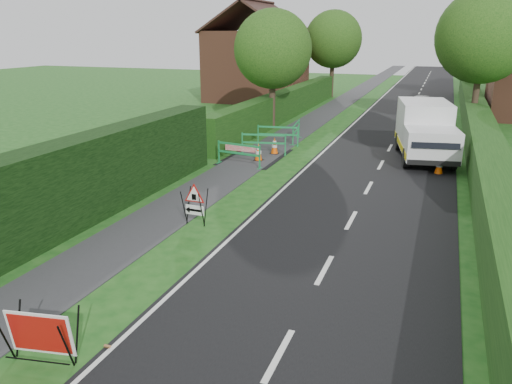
% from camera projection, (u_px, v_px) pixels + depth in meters
% --- Properties ---
extents(ground, '(120.00, 120.00, 0.00)m').
position_uv_depth(ground, '(211.00, 272.00, 11.77)').
color(ground, '#174B15').
rests_on(ground, ground).
extents(road_surface, '(6.00, 90.00, 0.02)m').
position_uv_depth(road_surface, '(416.00, 99.00, 42.14)').
color(road_surface, black).
rests_on(road_surface, ground).
extents(footpath, '(2.00, 90.00, 0.02)m').
position_uv_depth(footpath, '(351.00, 96.00, 43.98)').
color(footpath, '#2D2D30').
rests_on(footpath, ground).
extents(hedge_west_near, '(1.10, 18.00, 2.50)m').
position_uv_depth(hedge_west_near, '(43.00, 242.00, 13.44)').
color(hedge_west_near, black).
rests_on(hedge_west_near, ground).
extents(hedge_west_far, '(1.00, 24.00, 1.80)m').
position_uv_depth(hedge_west_far, '(286.00, 118.00, 33.06)').
color(hedge_west_far, '#14380F').
rests_on(hedge_west_far, ground).
extents(hedge_east, '(1.20, 50.00, 1.50)m').
position_uv_depth(hedge_east, '(478.00, 150.00, 23.87)').
color(hedge_east, '#14380F').
rests_on(hedge_east, ground).
extents(house_west, '(7.50, 7.40, 7.88)m').
position_uv_depth(house_west, '(257.00, 64.00, 40.98)').
color(house_west, brown).
rests_on(house_west, ground).
extents(tree_nw, '(4.40, 4.40, 6.70)m').
position_uv_depth(tree_nw, '(273.00, 49.00, 27.99)').
color(tree_nw, '#2D2116').
rests_on(tree_nw, ground).
extents(tree_ne, '(5.20, 5.20, 7.79)m').
position_uv_depth(tree_ne, '(483.00, 36.00, 27.67)').
color(tree_ne, '#2D2116').
rests_on(tree_ne, ground).
extents(tree_fw, '(4.80, 4.80, 7.24)m').
position_uv_depth(tree_fw, '(333.00, 39.00, 42.15)').
color(tree_fw, '#2D2116').
rests_on(tree_fw, ground).
extents(tree_fe, '(4.20, 4.20, 6.33)m').
position_uv_depth(tree_fe, '(471.00, 47.00, 42.23)').
color(tree_fe, '#2D2116').
rests_on(tree_fe, ground).
extents(red_rect_sign, '(1.24, 0.89, 0.98)m').
position_uv_depth(red_rect_sign, '(40.00, 334.00, 8.35)').
color(red_rect_sign, black).
rests_on(red_rect_sign, ground).
extents(triangle_sign, '(0.76, 0.76, 1.07)m').
position_uv_depth(triangle_sign, '(193.00, 201.00, 14.37)').
color(triangle_sign, black).
rests_on(triangle_sign, ground).
extents(works_van, '(3.01, 5.63, 2.44)m').
position_uv_depth(works_van, '(425.00, 130.00, 22.00)').
color(works_van, silver).
rests_on(works_van, ground).
extents(traffic_cone_0, '(0.38, 0.38, 0.79)m').
position_uv_depth(traffic_cone_0, '(439.00, 165.00, 19.75)').
color(traffic_cone_0, black).
rests_on(traffic_cone_0, ground).
extents(traffic_cone_1, '(0.38, 0.38, 0.79)m').
position_uv_depth(traffic_cone_1, '(454.00, 151.00, 21.97)').
color(traffic_cone_1, black).
rests_on(traffic_cone_1, ground).
extents(traffic_cone_2, '(0.38, 0.38, 0.79)m').
position_uv_depth(traffic_cone_2, '(448.00, 141.00, 24.15)').
color(traffic_cone_2, black).
rests_on(traffic_cone_2, ground).
extents(traffic_cone_3, '(0.38, 0.38, 0.79)m').
position_uv_depth(traffic_cone_3, '(258.00, 152.00, 21.83)').
color(traffic_cone_3, black).
rests_on(traffic_cone_3, ground).
extents(traffic_cone_4, '(0.38, 0.38, 0.79)m').
position_uv_depth(traffic_cone_4, '(275.00, 146.00, 23.05)').
color(traffic_cone_4, black).
rests_on(traffic_cone_4, ground).
extents(ped_barrier_0, '(2.09, 0.66, 1.00)m').
position_uv_depth(ped_barrier_0, '(239.00, 152.00, 20.87)').
color(ped_barrier_0, '#188440').
rests_on(ped_barrier_0, ground).
extents(ped_barrier_1, '(2.09, 0.76, 1.00)m').
position_uv_depth(ped_barrier_1, '(264.00, 141.00, 22.87)').
color(ped_barrier_1, '#188440').
rests_on(ped_barrier_1, ground).
extents(ped_barrier_2, '(2.09, 0.69, 1.00)m').
position_uv_depth(ped_barrier_2, '(278.00, 133.00, 24.73)').
color(ped_barrier_2, '#188440').
rests_on(ped_barrier_2, ground).
extents(ped_barrier_3, '(0.61, 2.09, 1.00)m').
position_uv_depth(ped_barrier_3, '(296.00, 129.00, 25.63)').
color(ped_barrier_3, '#188440').
rests_on(ped_barrier_3, ground).
extents(redwhite_plank, '(1.50, 0.10, 0.25)m').
position_uv_depth(redwhite_plank, '(241.00, 158.00, 22.38)').
color(redwhite_plank, red).
rests_on(redwhite_plank, ground).
extents(litter_can, '(0.12, 0.07, 0.07)m').
position_uv_depth(litter_can, '(107.00, 348.00, 8.92)').
color(litter_can, '#BF7F4C').
rests_on(litter_can, ground).
extents(hatchback_car, '(2.03, 3.66, 1.18)m').
position_uv_depth(hatchback_car, '(419.00, 104.00, 35.27)').
color(hatchback_car, white).
rests_on(hatchback_car, ground).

